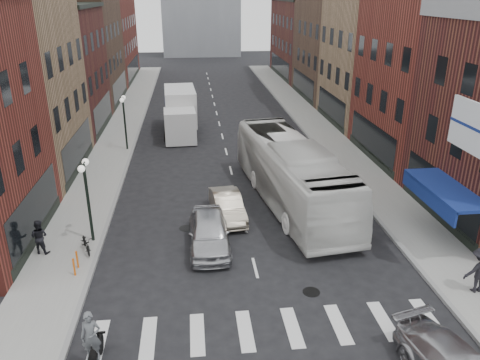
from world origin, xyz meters
name	(u,v)px	position (x,y,z in m)	size (l,w,h in m)	color
ground	(258,281)	(0.00, 0.00, 0.00)	(160.00, 160.00, 0.00)	black
sidewalk_left	(120,135)	(-8.50, 22.00, 0.07)	(3.00, 74.00, 0.15)	gray
sidewalk_right	(319,129)	(8.50, 22.00, 0.07)	(3.00, 74.00, 0.15)	gray
curb_left	(138,135)	(-7.00, 22.00, 0.00)	(0.20, 74.00, 0.16)	gray
curb_right	(302,131)	(7.00, 22.00, 0.00)	(0.20, 74.00, 0.16)	gray
crosswalk_stripes	(270,329)	(0.00, -3.00, 0.00)	(12.00, 2.20, 0.01)	silver
bldg_left_mid_b	(36,71)	(-14.99, 24.00, 5.15)	(10.30, 10.20, 10.30)	#461919
bldg_left_far_a	(65,39)	(-14.99, 35.00, 6.65)	(10.30, 12.20, 13.30)	#4B3325
bldg_left_far_b	(92,37)	(-14.99, 49.00, 5.65)	(10.30, 16.20, 11.30)	maroon
bldg_right_mid_a	(453,56)	(15.00, 14.00, 7.15)	(10.30, 10.20, 14.30)	maroon
bldg_right_mid_b	(390,59)	(14.99, 24.00, 5.65)	(10.30, 10.20, 11.30)	#8C6D4D
bldg_right_far_a	(350,41)	(14.99, 35.00, 6.15)	(10.30, 12.20, 12.30)	#4B3325
bldg_right_far_b	(316,39)	(14.99, 49.00, 5.15)	(10.30, 16.20, 10.30)	#461919
awning_blue	(442,190)	(8.93, 2.50, 2.63)	(1.80, 5.00, 0.78)	navy
billboard_sign	(474,129)	(8.59, 0.50, 6.13)	(1.52, 3.00, 3.70)	black
streetlamp_near	(86,187)	(-7.40, 4.00, 2.91)	(0.32, 1.22, 4.11)	black
streetlamp_far	(124,113)	(-7.40, 18.00, 2.91)	(0.32, 1.22, 4.11)	black
bike_rack	(76,263)	(-7.60, 1.30, 0.55)	(0.08, 0.68, 0.80)	#D8590C
box_truck	(180,113)	(-3.40, 22.36, 1.76)	(2.77, 8.29, 3.56)	silver
motorcycle_rider	(93,344)	(-5.83, -4.37, 1.05)	(0.62, 2.21, 2.25)	black
transit_bus	(291,173)	(2.91, 7.50, 1.81)	(3.04, 13.00, 3.62)	silver
sedan_left_near	(209,232)	(-1.90, 3.00, 0.80)	(1.88, 4.67, 1.59)	#BABABF
sedan_left_far	(227,206)	(-0.80, 6.00, 0.68)	(1.44, 4.12, 1.36)	#B7A994
parked_bicycle	(86,243)	(-7.50, 3.00, 0.55)	(0.53, 1.53, 0.80)	black
ped_left_solo	(39,237)	(-9.51, 3.06, 0.96)	(0.79, 0.45, 1.62)	black
ped_right_a	(479,270)	(8.43, -1.80, 1.10)	(1.23, 0.61, 1.90)	black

